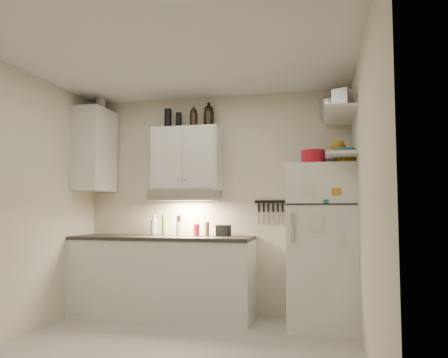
# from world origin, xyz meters

# --- Properties ---
(floor) EXTENTS (3.20, 3.00, 0.02)m
(floor) POSITION_xyz_m (0.00, 0.00, -0.01)
(floor) COLOR #B7B3A9
(floor) RESTS_ON ground
(ceiling) EXTENTS (3.20, 3.00, 0.02)m
(ceiling) POSITION_xyz_m (0.00, 0.00, 2.61)
(ceiling) COLOR silver
(ceiling) RESTS_ON ground
(back_wall) EXTENTS (3.20, 0.02, 2.60)m
(back_wall) POSITION_xyz_m (0.00, 1.51, 1.30)
(back_wall) COLOR beige
(back_wall) RESTS_ON ground
(left_wall) EXTENTS (0.02, 3.00, 2.60)m
(left_wall) POSITION_xyz_m (-1.61, 0.00, 1.30)
(left_wall) COLOR beige
(left_wall) RESTS_ON ground
(right_wall) EXTENTS (0.02, 3.00, 2.60)m
(right_wall) POSITION_xyz_m (1.61, 0.00, 1.30)
(right_wall) COLOR beige
(right_wall) RESTS_ON ground
(base_cabinet) EXTENTS (2.10, 0.60, 0.88)m
(base_cabinet) POSITION_xyz_m (-0.55, 1.20, 0.44)
(base_cabinet) COLOR white
(base_cabinet) RESTS_ON floor
(countertop) EXTENTS (2.10, 0.62, 0.04)m
(countertop) POSITION_xyz_m (-0.55, 1.20, 0.90)
(countertop) COLOR #2D2A26
(countertop) RESTS_ON base_cabinet
(upper_cabinet) EXTENTS (0.80, 0.33, 0.75)m
(upper_cabinet) POSITION_xyz_m (-0.30, 1.33, 1.83)
(upper_cabinet) COLOR white
(upper_cabinet) RESTS_ON back_wall
(side_cabinet) EXTENTS (0.33, 0.55, 1.00)m
(side_cabinet) POSITION_xyz_m (-1.44, 1.20, 1.95)
(side_cabinet) COLOR white
(side_cabinet) RESTS_ON left_wall
(range_hood) EXTENTS (0.76, 0.46, 0.12)m
(range_hood) POSITION_xyz_m (-0.30, 1.27, 1.39)
(range_hood) COLOR silver
(range_hood) RESTS_ON back_wall
(fridge) EXTENTS (0.70, 0.68, 1.70)m
(fridge) POSITION_xyz_m (1.25, 1.16, 0.85)
(fridge) COLOR white
(fridge) RESTS_ON floor
(shelf_hi) EXTENTS (0.30, 0.95, 0.03)m
(shelf_hi) POSITION_xyz_m (1.45, 1.02, 2.20)
(shelf_hi) COLOR white
(shelf_hi) RESTS_ON right_wall
(shelf_lo) EXTENTS (0.30, 0.95, 0.03)m
(shelf_lo) POSITION_xyz_m (1.45, 1.02, 1.76)
(shelf_lo) COLOR white
(shelf_lo) RESTS_ON right_wall
(knife_strip) EXTENTS (0.42, 0.02, 0.03)m
(knife_strip) POSITION_xyz_m (0.70, 1.49, 1.32)
(knife_strip) COLOR black
(knife_strip) RESTS_ON back_wall
(dutch_oven) EXTENTS (0.28, 0.28, 0.15)m
(dutch_oven) POSITION_xyz_m (1.18, 1.05, 1.77)
(dutch_oven) COLOR #AF1423
(dutch_oven) RESTS_ON fridge
(book_stack) EXTENTS (0.24, 0.27, 0.08)m
(book_stack) POSITION_xyz_m (1.51, 1.03, 1.74)
(book_stack) COLOR orange
(book_stack) RESTS_ON fridge
(spice_jar) EXTENTS (0.06, 0.06, 0.09)m
(spice_jar) POSITION_xyz_m (1.37, 1.10, 1.74)
(spice_jar) COLOR silver
(spice_jar) RESTS_ON fridge
(stock_pot) EXTENTS (0.35, 0.35, 0.22)m
(stock_pot) POSITION_xyz_m (1.40, 1.35, 2.32)
(stock_pot) COLOR silver
(stock_pot) RESTS_ON shelf_hi
(tin_a) EXTENTS (0.19, 0.17, 0.18)m
(tin_a) POSITION_xyz_m (1.46, 1.00, 2.31)
(tin_a) COLOR #AAAAAD
(tin_a) RESTS_ON shelf_hi
(tin_b) EXTENTS (0.20, 0.20, 0.16)m
(tin_b) POSITION_xyz_m (1.47, 0.66, 2.29)
(tin_b) COLOR #AAAAAD
(tin_b) RESTS_ON shelf_hi
(bowl_teal) EXTENTS (0.22, 0.22, 0.09)m
(bowl_teal) POSITION_xyz_m (1.44, 1.26, 1.82)
(bowl_teal) COLOR #157078
(bowl_teal) RESTS_ON shelf_lo
(bowl_orange) EXTENTS (0.17, 0.17, 0.05)m
(bowl_orange) POSITION_xyz_m (1.44, 1.22, 1.89)
(bowl_orange) COLOR #CE6313
(bowl_orange) RESTS_ON bowl_teal
(bowl_yellow) EXTENTS (0.13, 0.13, 0.04)m
(bowl_yellow) POSITION_xyz_m (1.44, 1.22, 1.93)
(bowl_yellow) COLOR gold
(bowl_yellow) RESTS_ON bowl_orange
(plates) EXTENTS (0.29, 0.29, 0.06)m
(plates) POSITION_xyz_m (1.49, 0.97, 1.81)
(plates) COLOR #157078
(plates) RESTS_ON shelf_lo
(growler_a) EXTENTS (0.11, 0.11, 0.22)m
(growler_a) POSITION_xyz_m (-0.20, 1.27, 2.31)
(growler_a) COLOR black
(growler_a) RESTS_ON upper_cabinet
(growler_b) EXTENTS (0.15, 0.15, 0.29)m
(growler_b) POSITION_xyz_m (-0.06, 1.41, 2.34)
(growler_b) COLOR black
(growler_b) RESTS_ON upper_cabinet
(thermos_a) EXTENTS (0.09, 0.09, 0.20)m
(thermos_a) POSITION_xyz_m (-0.43, 1.39, 2.30)
(thermos_a) COLOR black
(thermos_a) RESTS_ON upper_cabinet
(thermos_b) EXTENTS (0.11, 0.11, 0.25)m
(thermos_b) POSITION_xyz_m (-0.56, 1.37, 2.33)
(thermos_b) COLOR black
(thermos_b) RESTS_ON upper_cabinet
(side_jar) EXTENTS (0.14, 0.14, 0.15)m
(side_jar) POSITION_xyz_m (-1.41, 1.28, 2.52)
(side_jar) COLOR silver
(side_jar) RESTS_ON side_cabinet
(soap_bottle) EXTENTS (0.13, 0.13, 0.28)m
(soap_bottle) POSITION_xyz_m (-0.71, 1.35, 1.06)
(soap_bottle) COLOR white
(soap_bottle) RESTS_ON countertop
(pepper_mill) EXTENTS (0.07, 0.07, 0.16)m
(pepper_mill) POSITION_xyz_m (-0.05, 1.32, 1.00)
(pepper_mill) COLOR brown
(pepper_mill) RESTS_ON countertop
(oil_bottle) EXTENTS (0.06, 0.06, 0.24)m
(oil_bottle) POSITION_xyz_m (-0.59, 1.33, 1.04)
(oil_bottle) COLOR #52681A
(oil_bottle) RESTS_ON countertop
(vinegar_bottle) EXTENTS (0.06, 0.06, 0.24)m
(vinegar_bottle) POSITION_xyz_m (-0.39, 1.32, 1.04)
(vinegar_bottle) COLOR black
(vinegar_bottle) RESTS_ON countertop
(clear_bottle) EXTENTS (0.07, 0.07, 0.17)m
(clear_bottle) POSITION_xyz_m (-0.37, 1.23, 1.00)
(clear_bottle) COLOR silver
(clear_bottle) RESTS_ON countertop
(red_jar) EXTENTS (0.09, 0.09, 0.14)m
(red_jar) POSITION_xyz_m (-0.17, 1.31, 0.99)
(red_jar) COLOR #AF1423
(red_jar) RESTS_ON countertop
(caddy) EXTENTS (0.17, 0.14, 0.13)m
(caddy) POSITION_xyz_m (0.14, 1.35, 0.98)
(caddy) COLOR black
(caddy) RESTS_ON countertop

